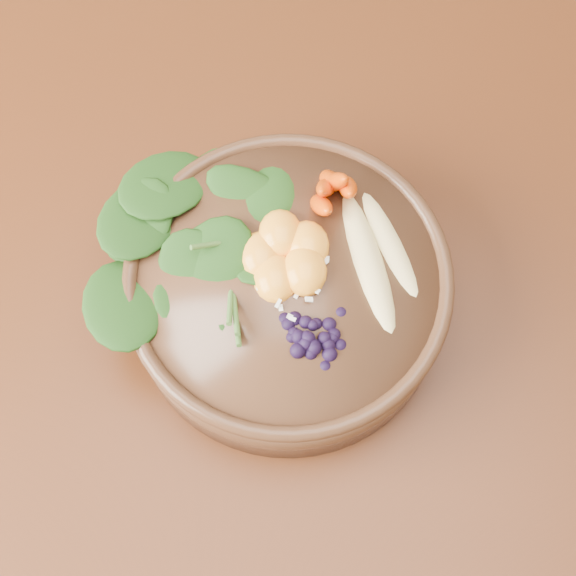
% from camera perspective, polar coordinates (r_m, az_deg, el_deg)
% --- Properties ---
extents(ground, '(4.00, 4.00, 0.00)m').
position_cam_1_polar(ground, '(1.44, 5.29, -12.71)').
color(ground, '#381E0F').
rests_on(ground, ground).
extents(dining_table, '(1.60, 0.90, 0.75)m').
position_cam_1_polar(dining_table, '(0.81, 9.30, -4.98)').
color(dining_table, '#331C0C').
rests_on(dining_table, ground).
extents(stoneware_bowl, '(0.31, 0.31, 0.07)m').
position_cam_1_polar(stoneware_bowl, '(0.68, 0.00, -0.32)').
color(stoneware_bowl, '#4B2E1C').
rests_on(stoneware_bowl, dining_table).
extents(kale_heap, '(0.20, 0.19, 0.04)m').
position_cam_1_polar(kale_heap, '(0.65, -4.70, 5.19)').
color(kale_heap, '#1D4613').
rests_on(kale_heap, stoneware_bowl).
extents(carrot_cluster, '(0.07, 0.07, 0.07)m').
position_cam_1_polar(carrot_cluster, '(0.65, 2.72, 8.73)').
color(carrot_cluster, '#DB3700').
rests_on(carrot_cluster, stoneware_bowl).
extents(banana_halves, '(0.08, 0.16, 0.03)m').
position_cam_1_polar(banana_halves, '(0.65, 6.60, 3.02)').
color(banana_halves, '#E0CC84').
rests_on(banana_halves, stoneware_bowl).
extents(mandarin_cluster, '(0.09, 0.10, 0.03)m').
position_cam_1_polar(mandarin_cluster, '(0.64, -0.18, 2.76)').
color(mandarin_cluster, orange).
rests_on(mandarin_cluster, stoneware_bowl).
extents(blueberry_pile, '(0.14, 0.11, 0.04)m').
position_cam_1_polar(blueberry_pile, '(0.61, 1.43, -3.07)').
color(blueberry_pile, black).
rests_on(blueberry_pile, stoneware_bowl).
extents(coconut_flakes, '(0.10, 0.08, 0.01)m').
position_cam_1_polar(coconut_flakes, '(0.64, 0.54, -0.46)').
color(coconut_flakes, white).
rests_on(coconut_flakes, stoneware_bowl).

